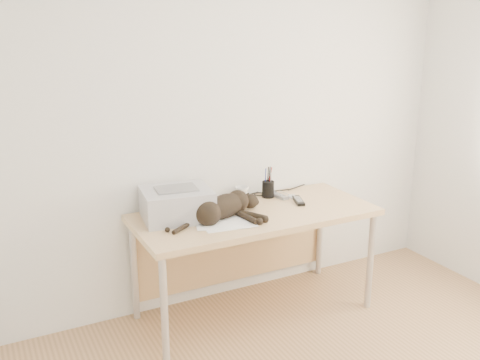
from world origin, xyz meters
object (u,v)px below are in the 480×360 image
mouse (293,195)px  printer (177,203)px  cat (223,208)px  desk (249,227)px  mug (242,193)px  pen_cup (268,189)px

mouse → printer: bearing=177.3°
cat → desk: bearing=3.4°
printer → cat: 0.29m
mouse → cat: bearing=-169.3°
mug → pen_cup: pen_cup is taller
desk → pen_cup: pen_cup is taller
desk → pen_cup: (0.23, 0.15, 0.19)m
mug → mouse: 0.37m
desk → mouse: size_ratio=15.18×
mug → mouse: bearing=-22.5°
cat → mouse: (0.63, 0.16, -0.05)m
printer → mouse: bearing=0.8°
desk → cat: 0.34m
cat → printer: bearing=129.6°
cat → mug: size_ratio=7.26×
printer → cat: (0.25, -0.15, -0.03)m
pen_cup → desk: bearing=-147.4°
printer → pen_cup: pen_cup is taller
desk → mug: size_ratio=16.44×
mouse → pen_cup: bearing=144.5°
mug → pen_cup: 0.19m
printer → mouse: 0.89m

